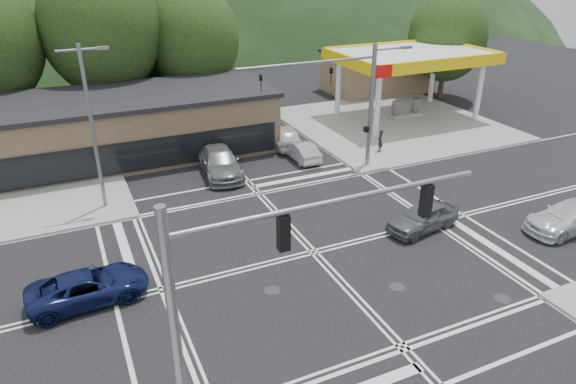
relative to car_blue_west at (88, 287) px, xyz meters
name	(u,v)px	position (x,y,z in m)	size (l,w,h in m)	color
ground	(313,252)	(10.09, -0.50, -0.66)	(120.00, 120.00, 0.00)	black
sidewalk_ne	(392,123)	(25.09, 14.50, -0.59)	(16.00, 16.00, 0.15)	gray
gas_station_canopy	(411,59)	(27.08, 15.49, 4.38)	(12.32, 8.34, 5.75)	silver
convenience_store	(378,72)	(30.09, 24.50, 1.24)	(10.00, 6.00, 3.80)	#846B4F
commercial_row	(95,131)	(2.09, 16.50, 1.34)	(24.00, 8.00, 4.00)	brown
hill_north	(101,25)	(10.09, 89.50, -0.66)	(252.00, 126.00, 140.00)	black
tree_n_b	(101,27)	(4.09, 23.50, 7.13)	(9.00, 9.00, 12.98)	#382619
tree_n_c	(193,39)	(11.09, 23.50, 5.83)	(7.60, 7.60, 10.87)	#382619
tree_n_e	(146,27)	(8.09, 27.50, 6.48)	(8.40, 8.40, 11.98)	#382619
tree_ne	(447,36)	(34.09, 19.50, 5.18)	(7.20, 7.20, 9.99)	#382619
streetlight_nw	(92,121)	(1.65, 8.50, 4.38)	(2.50, 0.25, 9.00)	slate
signal_mast_ne	(355,93)	(17.03, 7.70, 4.41)	(11.65, 0.30, 8.00)	slate
signal_mast_sw	(242,292)	(3.70, -8.70, 4.45)	(9.14, 0.28, 8.00)	slate
car_blue_west	(88,287)	(0.00, 0.00, 0.00)	(2.20, 4.78, 1.33)	#0E1640
car_grey_center	(423,217)	(16.23, -0.80, 0.04)	(1.67, 4.16, 1.42)	#535557
car_silver_east	(570,217)	(23.09, -3.97, 0.07)	(2.06, 5.07, 1.47)	silver
car_queue_a	(301,151)	(14.77, 10.59, -0.03)	(1.35, 3.88, 1.28)	#A4A6AB
car_queue_b	(285,136)	(14.84, 13.50, 0.13)	(1.88, 4.67, 1.59)	beige
car_northbound	(220,162)	(8.93, 10.49, 0.15)	(2.28, 5.61, 1.63)	slate
pedestrian	(380,141)	(20.38, 9.36, 0.28)	(0.58, 0.38, 1.58)	black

